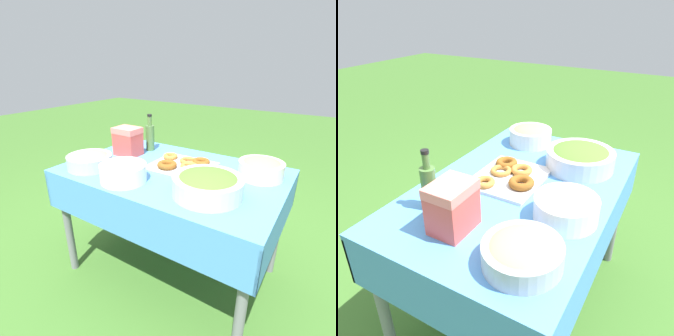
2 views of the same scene
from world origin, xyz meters
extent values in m
plane|color=#3D6B28|center=(0.00, 0.00, 0.00)|extent=(14.00, 14.00, 0.00)
cube|color=#4C8CD1|center=(0.00, 0.00, 0.75)|extent=(1.30, 0.84, 0.02)
cube|color=#4C8CD1|center=(0.00, -0.42, 0.63)|extent=(1.30, 0.01, 0.22)
cube|color=#4C8CD1|center=(0.00, 0.42, 0.63)|extent=(1.30, 0.01, 0.22)
cube|color=#4C8CD1|center=(-0.64, 0.00, 0.63)|extent=(0.01, 0.84, 0.22)
cube|color=#4C8CD1|center=(0.64, 0.00, 0.63)|extent=(0.01, 0.84, 0.22)
cylinder|color=slate|center=(0.59, -0.36, 0.37)|extent=(0.05, 0.05, 0.74)
cylinder|color=slate|center=(-0.59, 0.36, 0.37)|extent=(0.05, 0.05, 0.74)
cylinder|color=slate|center=(0.59, 0.36, 0.37)|extent=(0.05, 0.05, 0.74)
cylinder|color=silver|center=(0.31, -0.18, 0.81)|extent=(0.34, 0.34, 0.10)
ellipsoid|color=#51892D|center=(0.31, -0.18, 0.84)|extent=(0.30, 0.30, 0.07)
cylinder|color=#B2B7BC|center=(-0.45, -0.24, 0.80)|extent=(0.27, 0.27, 0.08)
ellipsoid|color=tan|center=(-0.45, -0.24, 0.83)|extent=(0.24, 0.24, 0.07)
cube|color=silver|center=(0.03, 0.08, 0.77)|extent=(0.37, 0.31, 0.02)
torus|color=#B27533|center=(0.04, 0.13, 0.79)|extent=(0.15, 0.15, 0.02)
torus|color=#B27533|center=(0.09, 0.04, 0.79)|extent=(0.15, 0.15, 0.03)
torus|color=brown|center=(-0.03, -0.02, 0.79)|extent=(0.13, 0.13, 0.04)
torus|color=#B27533|center=(-0.10, 0.14, 0.79)|extent=(0.14, 0.14, 0.03)
torus|color=brown|center=(0.12, 0.14, 0.79)|extent=(0.11, 0.11, 0.03)
cylinder|color=white|center=(-0.14, -0.27, 0.77)|extent=(0.25, 0.25, 0.01)
cylinder|color=white|center=(-0.14, -0.27, 0.78)|extent=(0.25, 0.25, 0.01)
cylinder|color=white|center=(-0.14, -0.27, 0.79)|extent=(0.25, 0.25, 0.01)
cylinder|color=white|center=(-0.14, -0.27, 0.80)|extent=(0.25, 0.25, 0.01)
cylinder|color=white|center=(-0.14, -0.27, 0.81)|extent=(0.25, 0.25, 0.01)
cylinder|color=white|center=(-0.14, -0.27, 0.83)|extent=(0.25, 0.25, 0.01)
cylinder|color=white|center=(-0.14, -0.27, 0.84)|extent=(0.25, 0.25, 0.01)
cylinder|color=white|center=(-0.14, -0.27, 0.85)|extent=(0.25, 0.25, 0.01)
cylinder|color=#4C7238|center=(-0.34, 0.24, 0.85)|extent=(0.06, 0.06, 0.18)
cylinder|color=#4C7238|center=(-0.34, 0.24, 0.98)|extent=(0.03, 0.03, 0.06)
cylinder|color=black|center=(-0.34, 0.24, 1.02)|extent=(0.03, 0.03, 0.02)
cylinder|color=silver|center=(0.47, 0.18, 0.81)|extent=(0.25, 0.25, 0.09)
ellipsoid|color=tan|center=(0.47, 0.18, 0.84)|extent=(0.22, 0.22, 0.07)
cube|color=#E04C42|center=(-0.41, 0.07, 0.84)|extent=(0.17, 0.14, 0.16)
cube|color=#FF7A70|center=(-0.41, 0.07, 0.93)|extent=(0.17, 0.14, 0.04)
camera|label=1|loc=(0.77, -1.24, 1.37)|focal=28.00mm
camera|label=2|loc=(-1.18, -0.59, 1.54)|focal=35.00mm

